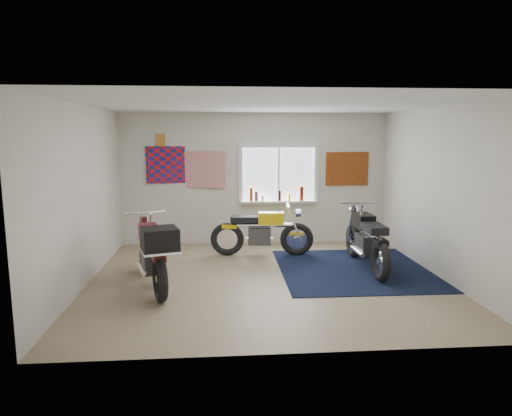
{
  "coord_description": "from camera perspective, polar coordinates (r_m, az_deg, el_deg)",
  "views": [
    {
      "loc": [
        -0.72,
        -6.9,
        2.25
      ],
      "look_at": [
        -0.14,
        0.4,
        1.08
      ],
      "focal_mm": 32.0,
      "sensor_mm": 36.0,
      "label": 1
    }
  ],
  "objects": [
    {
      "name": "triumph_poster",
      "position": [
        9.78,
        11.32,
        4.83
      ],
      "size": [
        0.9,
        0.03,
        0.7
      ],
      "primitive_type": "cube",
      "color": "#A54C14",
      "rests_on": "room_shell"
    },
    {
      "name": "flag_display",
      "position": [
        9.45,
        -11.88,
        8.31
      ],
      "size": [
        1.6,
        0.1,
        1.17
      ],
      "color": "red",
      "rests_on": "room_shell"
    },
    {
      "name": "maroon_tourer",
      "position": [
        6.84,
        -12.75,
        -5.51
      ],
      "size": [
        0.97,
        2.07,
        1.06
      ],
      "rotation": [
        0.0,
        0.0,
        1.86
      ],
      "color": "black",
      "rests_on": "ground"
    },
    {
      "name": "room_shell",
      "position": [
        6.96,
        1.38,
        4.08
      ],
      "size": [
        5.5,
        5.5,
        5.5
      ],
      "color": "white",
      "rests_on": "ground"
    },
    {
      "name": "window_assembly",
      "position": [
        9.49,
        2.83,
        3.77
      ],
      "size": [
        1.66,
        0.17,
        1.26
      ],
      "color": "white",
      "rests_on": "room_shell"
    },
    {
      "name": "yellow_triumph",
      "position": [
        8.58,
        0.7,
        -3.14
      ],
      "size": [
        1.94,
        0.58,
        0.98
      ],
      "rotation": [
        0.0,
        0.0,
        -0.08
      ],
      "color": "black",
      "rests_on": "ground"
    },
    {
      "name": "navy_rug",
      "position": [
        7.95,
        12.18,
        -7.49
      ],
      "size": [
        2.52,
        2.62,
        0.01
      ],
      "primitive_type": "cube",
      "rotation": [
        0.0,
        0.0,
        -0.01
      ],
      "color": "black",
      "rests_on": "ground"
    },
    {
      "name": "black_chrome_bike",
      "position": [
        7.97,
        13.62,
        -4.05
      ],
      "size": [
        0.64,
        2.09,
        1.08
      ],
      "rotation": [
        0.0,
        0.0,
        1.58
      ],
      "color": "black",
      "rests_on": "navy_rug"
    },
    {
      "name": "oil_bottles",
      "position": [
        9.46,
        2.67,
        1.65
      ],
      "size": [
        1.13,
        0.09,
        0.3
      ],
      "color": "maroon",
      "rests_on": "window_assembly"
    },
    {
      "name": "ground",
      "position": [
        7.29,
        1.33,
        -8.86
      ],
      "size": [
        5.5,
        5.5,
        0.0
      ],
      "primitive_type": "plane",
      "color": "#9E896B",
      "rests_on": "ground"
    }
  ]
}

